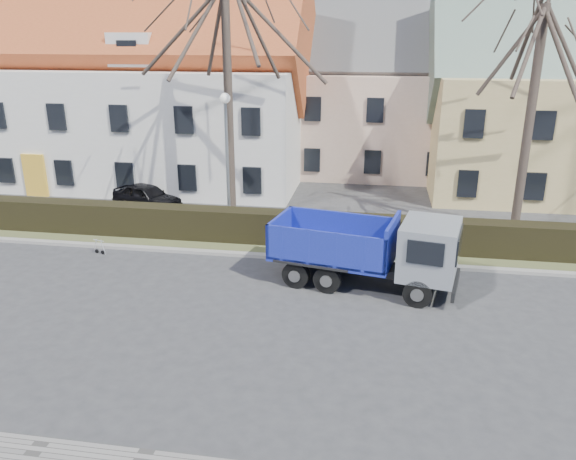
% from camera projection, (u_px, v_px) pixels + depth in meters
% --- Properties ---
extents(ground, '(120.00, 120.00, 0.00)m').
position_uv_depth(ground, '(226.00, 314.00, 16.90)').
color(ground, '#353537').
extents(curb_far, '(80.00, 0.30, 0.12)m').
position_uv_depth(curb_far, '(258.00, 255.00, 21.17)').
color(curb_far, gray).
rests_on(curb_far, ground).
extents(grass_strip, '(80.00, 3.00, 0.10)m').
position_uv_depth(grass_strip, '(266.00, 241.00, 22.66)').
color(grass_strip, '#4C532E').
rests_on(grass_strip, ground).
extents(hedge, '(60.00, 0.90, 1.30)m').
position_uv_depth(hedge, '(265.00, 228.00, 22.27)').
color(hedge, black).
rests_on(hedge, ground).
extents(building_white, '(26.80, 10.80, 9.50)m').
position_uv_depth(building_white, '(77.00, 92.00, 32.18)').
color(building_white, silver).
rests_on(building_white, ground).
extents(building_pink, '(10.80, 8.80, 8.00)m').
position_uv_depth(building_pink, '(376.00, 103.00, 33.59)').
color(building_pink, '#D1AB94').
rests_on(building_pink, ground).
extents(tree_1, '(9.20, 9.20, 12.65)m').
position_uv_depth(tree_1, '(228.00, 76.00, 23.01)').
color(tree_1, '#3A2F28').
rests_on(tree_1, ground).
extents(tree_2, '(8.00, 8.00, 11.00)m').
position_uv_depth(tree_2, '(532.00, 102.00, 21.48)').
color(tree_2, '#3A2F28').
rests_on(tree_2, ground).
extents(dump_truck, '(6.66, 3.55, 2.53)m').
position_uv_depth(dump_truck, '(357.00, 249.00, 18.48)').
color(dump_truck, navy).
rests_on(dump_truck, ground).
extents(streetlight, '(0.46, 0.46, 5.86)m').
position_uv_depth(streetlight, '(227.00, 165.00, 22.71)').
color(streetlight, gray).
rests_on(streetlight, ground).
extents(cart_frame, '(0.77, 0.57, 0.63)m').
position_uv_depth(cart_frame, '(95.00, 245.00, 21.45)').
color(cart_frame, silver).
rests_on(cart_frame, ground).
extents(parked_car_a, '(3.86, 2.65, 1.22)m').
position_uv_depth(parked_car_a, '(147.00, 196.00, 26.76)').
color(parked_car_a, black).
rests_on(parked_car_a, ground).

